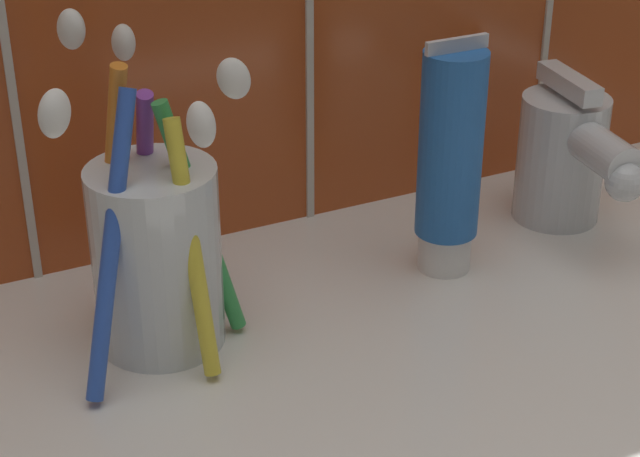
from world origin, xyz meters
TOP-DOWN VIEW (x-y plane):
  - sink_counter at (0.00, 0.00)cm, footprint 74.80×35.91cm
  - toothbrush_cup at (-12.13, 7.40)cm, footprint 12.36×14.02cm
  - toothpaste_tube at (6.38, 7.40)cm, footprint 4.06×3.86cm
  - sink_faucet at (16.90, 9.27)cm, footprint 5.84×11.61cm

SIDE VIEW (x-z plane):
  - sink_counter at x=0.00cm, z-range 0.00..2.00cm
  - sink_faucet at x=16.90cm, z-range 1.74..11.95cm
  - toothbrush_cup at x=-12.13cm, z-range -1.27..17.01cm
  - toothpaste_tube at x=6.38cm, z-range 1.95..16.84cm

